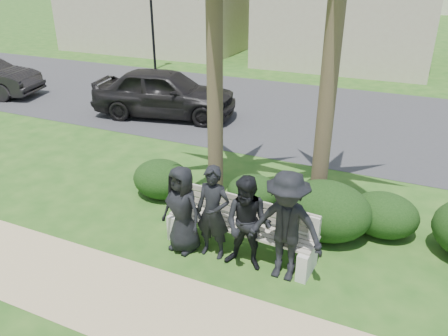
{
  "coord_description": "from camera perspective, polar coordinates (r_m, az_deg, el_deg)",
  "views": [
    {
      "loc": [
        2.79,
        -5.78,
        4.46
      ],
      "look_at": [
        -0.32,
        1.0,
        1.02
      ],
      "focal_mm": 35.0,
      "sensor_mm": 36.0,
      "label": 1
    }
  ],
  "objects": [
    {
      "name": "man_c",
      "position": [
        6.88,
        3.13,
        -7.34
      ],
      "size": [
        0.8,
        0.64,
        1.61
      ],
      "primitive_type": "imported",
      "rotation": [
        0.0,
        0.0,
        0.04
      ],
      "color": "black",
      "rests_on": "ground"
    },
    {
      "name": "hedge_c",
      "position": [
        8.79,
        3.89,
        -3.1
      ],
      "size": [
        1.1,
        0.91,
        0.72
      ],
      "primitive_type": "ellipsoid",
      "color": "black",
      "rests_on": "ground"
    },
    {
      "name": "park_bench",
      "position": [
        7.47,
        2.15,
        -8.09
      ],
      "size": [
        2.62,
        0.76,
        0.9
      ],
      "rotation": [
        0.0,
        0.0,
        -0.07
      ],
      "color": "#AAA08F",
      "rests_on": "ground"
    },
    {
      "name": "hedge_d",
      "position": [
        8.05,
        13.19,
        -5.22
      ],
      "size": [
        1.61,
        1.33,
        1.05
      ],
      "primitive_type": "ellipsoid",
      "color": "black",
      "rests_on": "ground"
    },
    {
      "name": "man_b",
      "position": [
        7.15,
        -1.44,
        -5.85
      ],
      "size": [
        0.6,
        0.39,
        1.63
      ],
      "primitive_type": "imported",
      "rotation": [
        0.0,
        0.0,
        0.0
      ],
      "color": "black",
      "rests_on": "ground"
    },
    {
      "name": "car_a",
      "position": [
        14.37,
        -7.76,
        9.72
      ],
      "size": [
        4.87,
        2.75,
        1.56
      ],
      "primitive_type": "imported",
      "rotation": [
        0.0,
        0.0,
        1.78
      ],
      "color": "black",
      "rests_on": "ground"
    },
    {
      "name": "ground",
      "position": [
        7.81,
        -0.96,
        -10.03
      ],
      "size": [
        160.0,
        160.0,
        0.0
      ],
      "primitive_type": "plane",
      "color": "#204E16",
      "rests_on": "ground"
    },
    {
      "name": "hedge_b",
      "position": [
        9.31,
        -8.15,
        -1.28
      ],
      "size": [
        1.25,
        1.04,
        0.82
      ],
      "primitive_type": "ellipsoid",
      "color": "black",
      "rests_on": "ground"
    },
    {
      "name": "hedge_e",
      "position": [
        8.44,
        20.13,
        -5.61
      ],
      "size": [
        1.24,
        1.02,
        0.81
      ],
      "primitive_type": "ellipsoid",
      "color": "black",
      "rests_on": "ground"
    },
    {
      "name": "man_a",
      "position": [
        7.35,
        -5.49,
        -5.44
      ],
      "size": [
        0.84,
        0.63,
        1.55
      ],
      "primitive_type": "imported",
      "rotation": [
        0.0,
        0.0,
        -0.19
      ],
      "color": "black",
      "rests_on": "ground"
    },
    {
      "name": "asphalt_street",
      "position": [
        14.75,
        12.63,
        6.57
      ],
      "size": [
        160.0,
        8.0,
        0.01
      ],
      "primitive_type": "cube",
      "color": "#2D2D30",
      "rests_on": "ground"
    },
    {
      "name": "footpath",
      "position": [
        6.59,
        -8.06,
        -18.08
      ],
      "size": [
        30.0,
        1.6,
        0.01
      ],
      "primitive_type": "cube",
      "color": "tan",
      "rests_on": "ground"
    },
    {
      "name": "man_d",
      "position": [
        6.67,
        8.09,
        -7.64
      ],
      "size": [
        1.19,
        0.7,
        1.82
      ],
      "primitive_type": "imported",
      "rotation": [
        0.0,
        0.0,
        -0.02
      ],
      "color": "black",
      "rests_on": "ground"
    },
    {
      "name": "street_lamp",
      "position": [
        21.39,
        -9.51,
        20.4
      ],
      "size": [
        0.36,
        0.36,
        4.29
      ],
      "color": "black",
      "rests_on": "ground"
    }
  ]
}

